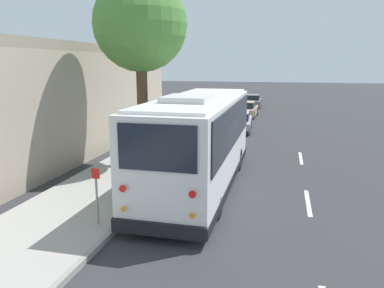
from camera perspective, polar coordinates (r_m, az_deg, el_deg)
ground_plane at (r=13.14m, az=3.11°, el=-7.55°), size 160.00×160.00×0.00m
sidewalk_slab at (r=14.26m, az=-12.15°, el=-5.89°), size 80.00×3.50×0.15m
curb_strip at (r=13.59m, az=-5.16°, el=-6.57°), size 80.00×0.14×0.15m
shuttle_bus at (r=13.26m, az=1.09°, el=0.97°), size 9.31×2.69×3.47m
parked_sedan_silver at (r=25.13m, az=6.97°, el=3.34°), size 4.40×1.93×1.30m
parked_sedan_tan at (r=31.99m, az=8.25°, el=5.20°), size 4.20×1.80×1.29m
parked_sedan_gray at (r=38.91m, az=9.17°, el=6.42°), size 4.34×1.73×1.31m
street_tree at (r=16.23m, az=-7.77°, el=18.36°), size 3.84×3.84×8.33m
sign_post_near at (r=10.41m, az=-14.31°, el=-7.69°), size 0.06×0.22×1.58m
sign_post_far at (r=11.63m, az=-11.08°, el=-6.24°), size 0.06×0.06×1.31m
lane_stripe_mid at (r=12.89m, az=17.27°, el=-8.50°), size 2.40×0.14×0.01m
lane_stripe_ahead at (r=18.62m, az=16.24°, el=-2.06°), size 2.40×0.14×0.01m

